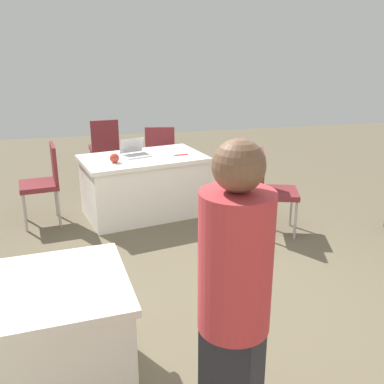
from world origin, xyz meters
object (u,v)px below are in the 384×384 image
Objects in this scene: chair_near_front at (45,179)px; yarn_ball at (114,158)px; chair_aisle at (105,145)px; table_mid_left at (8,346)px; laptop_silver at (135,153)px; table_foreground at (144,185)px; chair_tucked_left at (272,187)px; person_presenter at (234,302)px; scissors_red at (181,155)px; chair_tucked_right at (161,153)px.

yarn_ball is (-0.83, 0.18, 0.25)m from chair_near_front.
chair_aisle is at bearing -33.71° from chair_near_front.
table_mid_left is 1.62× the size of chair_near_front.
chair_aisle reaches higher than table_mid_left.
laptop_silver is at bearing -134.69° from yarn_ball.
table_foreground is at bearing 125.18° from laptop_silver.
chair_aisle reaches higher than laptop_silver.
chair_tucked_left reaches higher than table_mid_left.
chair_near_front is 0.55× the size of person_presenter.
table_foreground is 1.72× the size of chair_tucked_left.
yarn_ball is at bearing 2.62° from scissors_red.
chair_tucked_right is at bearing -111.23° from table_foreground.
yarn_ball is at bearing -110.47° from chair_near_front.
table_foreground is 1.04m from chair_tucked_right.
chair_tucked_right is 1.02m from scissors_red.
yarn_ball is (1.71, -0.68, 0.26)m from chair_tucked_left.
chair_tucked_left is 1.86m from yarn_ball.
table_foreground is 9.17× the size of scissors_red.
table_foreground is at bearing -106.07° from chair_tucked_left.
chair_tucked_right is at bearing -111.78° from table_mid_left.
table_foreground is 14.94× the size of yarn_ball.
chair_tucked_right reaches higher than yarn_ball.
chair_near_front is 1.68m from scissors_red.
scissors_red is at bearing -117.15° from chair_tucked_left.
yarn_ball is at bearing -38.73° from person_presenter.
person_presenter is (1.36, 2.79, 0.44)m from chair_tucked_left.
table_mid_left is at bearing 73.08° from yarn_ball.
chair_near_front is 5.38× the size of scissors_red.
person_presenter reaches higher than yarn_ball.
person_presenter is at bearing -8.85° from chair_tucked_left.
chair_near_front reaches higher than laptop_silver.
chair_tucked_right is at bearing -134.68° from chair_tucked_left.
chair_tucked_right is at bearing -93.25° from scissors_red.
chair_tucked_left is 3.04m from chair_aisle.
laptop_silver is at bearing -106.23° from chair_tucked_left.
chair_near_front is 1.01× the size of chair_tucked_right.
chair_tucked_left reaches higher than yarn_ball.
person_presenter is (0.01, 3.68, 0.61)m from table_foreground.
yarn_ball reaches higher than table_foreground.
person_presenter is (-1.18, 0.74, 0.61)m from table_mid_left.
chair_tucked_left is at bearing -141.10° from table_mid_left.
chair_tucked_right is at bearing -136.02° from laptop_silver.
scissors_red is at bearing -52.09° from person_presenter.
laptop_silver is (-1.10, -3.00, 0.42)m from table_mid_left.
yarn_ball is (0.27, 0.27, 0.02)m from laptop_silver.
table_mid_left is 1.64× the size of chair_tucked_right.
table_mid_left is 1.60× the size of chair_aisle.
table_mid_left is 4.59m from chair_aisle.
chair_tucked_right is 8.66× the size of yarn_ball.
table_foreground is 1.20m from chair_near_front.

